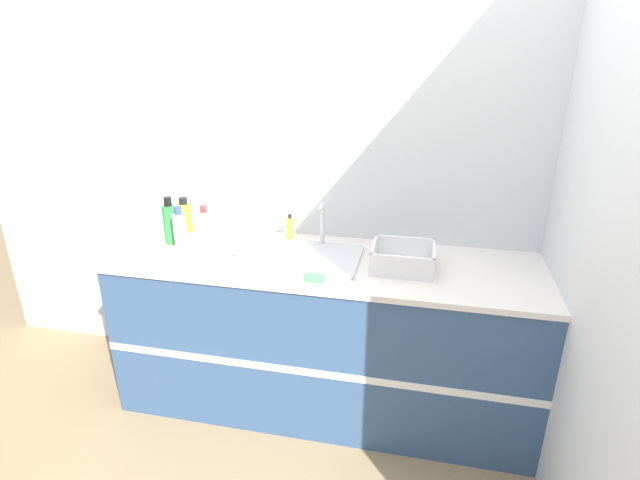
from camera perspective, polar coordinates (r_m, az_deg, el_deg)
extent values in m
plane|color=#937A56|center=(2.81, -0.96, -21.99)|extent=(12.00, 12.00, 0.00)
cube|color=silver|center=(2.78, 2.14, 8.39)|extent=(4.61, 0.06, 2.60)
cube|color=silver|center=(2.48, 27.32, 4.23)|extent=(0.06, 2.66, 2.60)
cube|color=#33517A|center=(2.79, 0.55, -10.94)|extent=(2.21, 0.66, 0.87)
cube|color=white|center=(2.53, -1.01, -14.86)|extent=(2.21, 0.01, 0.04)
cube|color=silver|center=(2.58, 0.58, -2.55)|extent=(2.23, 0.68, 0.03)
cube|color=silver|center=(2.57, -0.53, -2.03)|extent=(0.45, 0.39, 0.02)
cylinder|color=silver|center=(2.68, 0.28, 1.80)|extent=(0.02, 0.02, 0.22)
cylinder|color=silver|center=(2.60, 0.06, 3.70)|extent=(0.02, 0.10, 0.02)
cylinder|color=#4C4C51|center=(2.69, -9.53, -1.30)|extent=(0.08, 0.08, 0.01)
cylinder|color=white|center=(2.64, -9.72, 1.41)|extent=(0.11, 0.11, 0.26)
cube|color=white|center=(2.51, 9.39, -3.02)|extent=(0.30, 0.27, 0.01)
cube|color=white|center=(2.37, 9.29, -3.02)|extent=(0.30, 0.01, 0.10)
cube|color=white|center=(2.61, 9.64, -0.70)|extent=(0.30, 0.01, 0.10)
cube|color=white|center=(2.50, 6.15, -1.53)|extent=(0.01, 0.27, 0.10)
cube|color=white|center=(2.49, 12.80, -2.07)|extent=(0.01, 0.27, 0.10)
cylinder|color=#2D8C3D|center=(2.87, -16.73, 1.72)|extent=(0.07, 0.07, 0.22)
cylinder|color=black|center=(2.82, -17.02, 4.22)|extent=(0.04, 0.04, 0.05)
cylinder|color=yellow|center=(3.02, -15.19, 2.47)|extent=(0.09, 0.09, 0.17)
cylinder|color=black|center=(2.99, -15.39, 4.32)|extent=(0.05, 0.05, 0.04)
cylinder|color=white|center=(2.85, -13.01, 1.48)|extent=(0.07, 0.07, 0.17)
cylinder|color=red|center=(2.81, -13.19, 3.46)|extent=(0.04, 0.04, 0.04)
cylinder|color=silver|center=(2.77, -15.69, 0.93)|extent=(0.07, 0.07, 0.20)
cylinder|color=#334C9E|center=(2.73, -15.94, 3.28)|extent=(0.04, 0.04, 0.04)
cylinder|color=gold|center=(2.80, -3.43, 1.23)|extent=(0.05, 0.05, 0.13)
cylinder|color=black|center=(2.77, -3.46, 2.73)|extent=(0.02, 0.02, 0.02)
cube|color=#4CB259|center=(2.35, -0.62, -4.37)|extent=(0.09, 0.06, 0.02)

